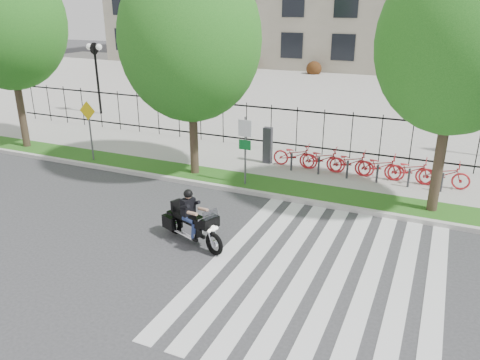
% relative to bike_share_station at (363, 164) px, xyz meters
% --- Properties ---
extents(ground, '(120.00, 120.00, 0.00)m').
position_rel_bike_share_station_xyz_m(ground, '(-4.48, -7.20, -0.64)').
color(ground, '#343436').
rests_on(ground, ground).
extents(curb, '(60.00, 0.20, 0.15)m').
position_rel_bike_share_station_xyz_m(curb, '(-4.48, -3.10, -0.56)').
color(curb, beige).
rests_on(curb, ground).
extents(grass_verge, '(60.00, 1.50, 0.15)m').
position_rel_bike_share_station_xyz_m(grass_verge, '(-4.48, -2.25, -0.56)').
color(grass_verge, '#265A16').
rests_on(grass_verge, ground).
extents(sidewalk, '(60.00, 3.50, 0.15)m').
position_rel_bike_share_station_xyz_m(sidewalk, '(-4.48, 0.25, -0.56)').
color(sidewalk, '#98958E').
rests_on(sidewalk, ground).
extents(plaza, '(80.00, 34.00, 0.10)m').
position_rel_bike_share_station_xyz_m(plaza, '(-4.48, 17.80, -0.59)').
color(plaza, '#98958E').
rests_on(plaza, ground).
extents(crosswalk_stripes, '(5.70, 8.00, 0.01)m').
position_rel_bike_share_station_xyz_m(crosswalk_stripes, '(0.35, -7.20, -0.63)').
color(crosswalk_stripes, silver).
rests_on(crosswalk_stripes, ground).
extents(iron_fence, '(30.00, 0.06, 2.00)m').
position_rel_bike_share_station_xyz_m(iron_fence, '(-4.48, 2.00, 0.51)').
color(iron_fence, black).
rests_on(iron_fence, sidewalk).
extents(lamp_post_left, '(1.06, 0.70, 4.25)m').
position_rel_bike_share_station_xyz_m(lamp_post_left, '(-16.48, 4.80, 2.57)').
color(lamp_post_left, black).
rests_on(lamp_post_left, ground).
extents(street_tree_0, '(4.93, 4.93, 8.27)m').
position_rel_bike_share_station_xyz_m(street_tree_0, '(-14.94, -2.25, 4.94)').
color(street_tree_0, '#3E2C21').
rests_on(street_tree_0, grass_verge).
extents(street_tree_1, '(5.13, 5.13, 7.97)m').
position_rel_bike_share_station_xyz_m(street_tree_1, '(-6.05, -2.25, 4.53)').
color(street_tree_1, '#3E2C21').
rests_on(street_tree_1, grass_verge).
extents(street_tree_2, '(4.61, 4.61, 7.82)m').
position_rel_bike_share_station_xyz_m(street_tree_2, '(2.62, -2.25, 4.67)').
color(street_tree_2, '#3E2C21').
rests_on(street_tree_2, grass_verge).
extents(bike_share_station, '(7.80, 0.86, 1.50)m').
position_rel_bike_share_station_xyz_m(bike_share_station, '(0.00, 0.00, 0.00)').
color(bike_share_station, '#2D2D33').
rests_on(bike_share_station, sidewalk).
extents(sign_pole_regulatory, '(0.50, 0.09, 2.50)m').
position_rel_bike_share_station_xyz_m(sign_pole_regulatory, '(-3.75, -2.62, 1.10)').
color(sign_pole_regulatory, '#59595B').
rests_on(sign_pole_regulatory, grass_verge).
extents(sign_pole_warning, '(0.78, 0.09, 2.49)m').
position_rel_bike_share_station_xyz_m(sign_pole_warning, '(-10.76, -2.62, 1.10)').
color(sign_pole_warning, '#59595B').
rests_on(sign_pole_warning, grass_verge).
extents(motorcycle_rider, '(2.34, 1.27, 1.90)m').
position_rel_bike_share_station_xyz_m(motorcycle_rider, '(-3.42, -7.07, -0.00)').
color(motorcycle_rider, black).
rests_on(motorcycle_rider, ground).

